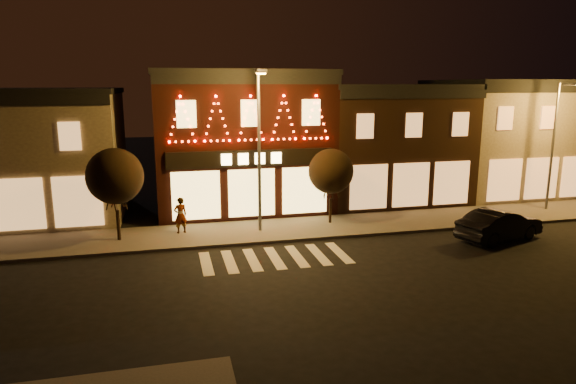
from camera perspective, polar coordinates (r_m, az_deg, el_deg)
name	(u,v)px	position (r m, az deg, el deg)	size (l,w,h in m)	color
ground	(298,294)	(18.77, 1.14, -11.42)	(120.00, 120.00, 0.00)	black
sidewalk_far	(296,229)	(26.52, 0.91, -4.17)	(44.00, 4.00, 0.15)	#47423D
building_left	(7,155)	(32.04, -29.14, 3.68)	(12.20, 8.28, 7.30)	#6D5D4D
building_pulp	(240,140)	(31.11, -5.44, 5.87)	(10.20, 8.34, 8.30)	black
building_right_a	(384,142)	(33.85, 10.76, 5.53)	(9.20, 8.28, 7.50)	#321D11
building_right_b	(503,137)	(38.43, 23.16, 5.75)	(9.20, 8.28, 7.80)	#6D5D4D
streetlamp_mid	(259,138)	(24.88, -3.25, 6.06)	(0.53, 1.85, 8.08)	#59595E
streetlamp_right	(557,137)	(33.37, 28.14, 5.53)	(0.62, 1.71, 7.43)	#59595E
tree_left	(115,176)	(25.06, -18.99, 1.69)	(2.66, 2.66, 4.44)	black
tree_right	(331,171)	(26.91, 4.88, 2.34)	(2.41, 2.41, 4.02)	black
dark_sedan	(499,225)	(26.79, 22.80, -3.43)	(1.62, 4.64, 1.53)	black
pedestrian	(180,215)	(25.87, -12.06, -2.58)	(0.67, 0.44, 1.83)	gray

